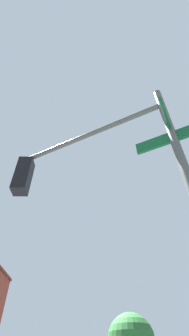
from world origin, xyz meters
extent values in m
cylinder|color=#474C47|center=(-6.83, -5.79, 4.90)|extent=(1.41, 2.57, 0.09)
cube|color=black|center=(-6.17, -4.53, 4.45)|extent=(0.28, 0.28, 0.80)
sphere|color=red|center=(-6.10, -4.39, 4.70)|extent=(0.18, 0.18, 0.18)
sphere|color=orange|center=(-6.10, -4.39, 4.45)|extent=(0.18, 0.18, 0.18)
sphere|color=green|center=(-6.10, -4.39, 4.20)|extent=(0.18, 0.18, 0.18)
cube|color=#0F5128|center=(-7.50, -7.05, 4.06)|extent=(0.55, 0.99, 0.20)
cube|color=#0F5128|center=(-7.50, -7.05, 4.28)|extent=(0.90, 0.50, 0.20)
camera|label=1|loc=(-9.59, -5.90, 1.52)|focal=24.30mm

